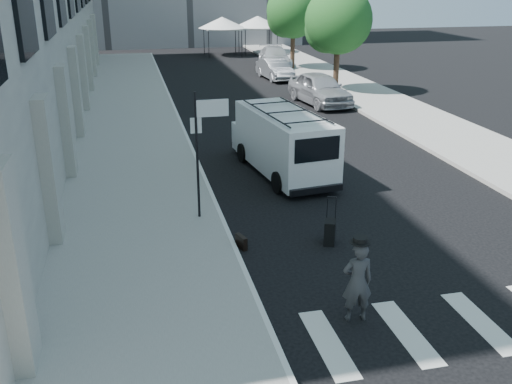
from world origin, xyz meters
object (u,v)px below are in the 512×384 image
suitcase (330,232)px  parked_car_a (320,89)px  businessman (357,282)px  parked_car_b (275,69)px  briefcase (241,242)px  parked_car_c (275,57)px  cargo_van (282,141)px

suitcase → parked_car_a: (5.23, 16.23, 0.51)m
businessman → parked_car_b: businessman is taller
briefcase → parked_car_c: size_ratio=0.09×
businessman → parked_car_c: size_ratio=0.33×
parked_car_b → parked_car_c: parked_car_c is taller
cargo_van → parked_car_c: cargo_van is taller
suitcase → cargo_van: bearing=110.9°
businessman → suitcase: 3.51m
cargo_van → parked_car_c: size_ratio=1.13×
briefcase → parked_car_c: 30.33m
suitcase → parked_car_c: parked_car_c is taller
businessman → cargo_van: size_ratio=0.29×
briefcase → parked_car_b: 25.12m
suitcase → parked_car_c: 30.00m
briefcase → parked_car_b: size_ratio=0.11×
suitcase → parked_car_a: bearing=96.0°
briefcase → cargo_van: (2.57, 5.53, 0.95)m
parked_car_b → cargo_van: bearing=-109.3°
parked_car_a → parked_car_b: size_ratio=1.21×
briefcase → suitcase: 2.29m
businessman → parked_car_b: 28.26m
cargo_van → parked_car_c: (5.86, 23.60, -0.37)m
suitcase → parked_car_a: 17.06m
parked_car_a → parked_car_c: parked_car_a is taller
businessman → briefcase: size_ratio=3.86×
parked_car_a → businessman: bearing=-114.1°
suitcase → parked_car_c: size_ratio=0.24×
parked_car_a → parked_car_c: 13.16m
businessman → cargo_van: cargo_van is taller
businessman → cargo_van: bearing=-92.5°
suitcase → parked_car_c: (6.15, 29.36, 0.43)m
briefcase → suitcase: size_ratio=0.36×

